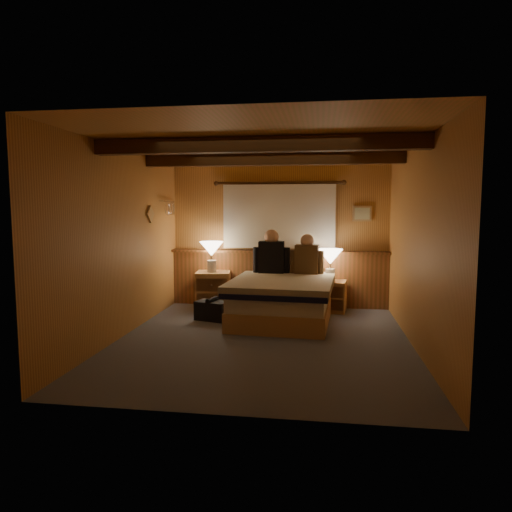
% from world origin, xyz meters
% --- Properties ---
extents(floor, '(4.20, 4.20, 0.00)m').
position_xyz_m(floor, '(0.00, 0.00, 0.00)').
color(floor, '#4E525D').
rests_on(floor, ground).
extents(ceiling, '(4.20, 4.20, 0.00)m').
position_xyz_m(ceiling, '(0.00, 0.00, 2.40)').
color(ceiling, '#CF8B4D').
rests_on(ceiling, wall_back).
extents(wall_back, '(3.60, 0.00, 3.60)m').
position_xyz_m(wall_back, '(0.00, 2.10, 1.20)').
color(wall_back, '#BF8844').
rests_on(wall_back, floor).
extents(wall_left, '(0.00, 4.20, 4.20)m').
position_xyz_m(wall_left, '(-1.80, 0.00, 1.20)').
color(wall_left, '#BF8844').
rests_on(wall_left, floor).
extents(wall_right, '(0.00, 4.20, 4.20)m').
position_xyz_m(wall_right, '(1.80, 0.00, 1.20)').
color(wall_right, '#BF8844').
rests_on(wall_right, floor).
extents(wall_front, '(3.60, 0.00, 3.60)m').
position_xyz_m(wall_front, '(0.00, -2.10, 1.20)').
color(wall_front, '#BF8844').
rests_on(wall_front, floor).
extents(wainscot, '(3.60, 0.23, 0.94)m').
position_xyz_m(wainscot, '(0.00, 2.04, 0.49)').
color(wainscot, brown).
rests_on(wainscot, wall_back).
extents(curtain_window, '(2.18, 0.09, 1.11)m').
position_xyz_m(curtain_window, '(0.00, 2.03, 1.52)').
color(curtain_window, '#422610').
rests_on(curtain_window, wall_back).
extents(ceiling_beams, '(3.60, 1.65, 0.16)m').
position_xyz_m(ceiling_beams, '(0.00, 0.15, 2.31)').
color(ceiling_beams, '#422610').
rests_on(ceiling_beams, ceiling).
extents(coat_rail, '(0.05, 0.55, 0.24)m').
position_xyz_m(coat_rail, '(-1.72, 1.58, 1.67)').
color(coat_rail, silver).
rests_on(coat_rail, wall_left).
extents(framed_print, '(0.30, 0.04, 0.25)m').
position_xyz_m(framed_print, '(1.35, 2.08, 1.55)').
color(framed_print, '#A98654').
rests_on(framed_print, wall_back).
extents(bed, '(1.54, 1.91, 0.62)m').
position_xyz_m(bed, '(0.16, 1.02, 0.32)').
color(bed, '#B67C4D').
rests_on(bed, floor).
extents(nightstand_left, '(0.61, 0.56, 0.60)m').
position_xyz_m(nightstand_left, '(-1.05, 1.73, 0.30)').
color(nightstand_left, '#B67C4D').
rests_on(nightstand_left, floor).
extents(nightstand_right, '(0.50, 0.46, 0.49)m').
position_xyz_m(nightstand_right, '(0.87, 1.74, 0.25)').
color(nightstand_right, '#B67C4D').
rests_on(nightstand_right, floor).
extents(lamp_left, '(0.38, 0.38, 0.50)m').
position_xyz_m(lamp_left, '(-1.06, 1.70, 0.95)').
color(lamp_left, silver).
rests_on(lamp_left, nightstand_left).
extents(lamp_right, '(0.39, 0.39, 0.51)m').
position_xyz_m(lamp_right, '(0.85, 1.73, 0.85)').
color(lamp_right, silver).
rests_on(lamp_right, nightstand_right).
extents(person_left, '(0.58, 0.24, 0.71)m').
position_xyz_m(person_left, '(-0.07, 1.62, 0.90)').
color(person_left, black).
rests_on(person_left, bed).
extents(person_right, '(0.53, 0.24, 0.64)m').
position_xyz_m(person_right, '(0.48, 1.62, 0.87)').
color(person_right, '#4B351E').
rests_on(person_right, bed).
extents(duffel_bag, '(0.52, 0.39, 0.33)m').
position_xyz_m(duffel_bag, '(-0.87, 0.93, 0.15)').
color(duffel_bag, black).
rests_on(duffel_bag, floor).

